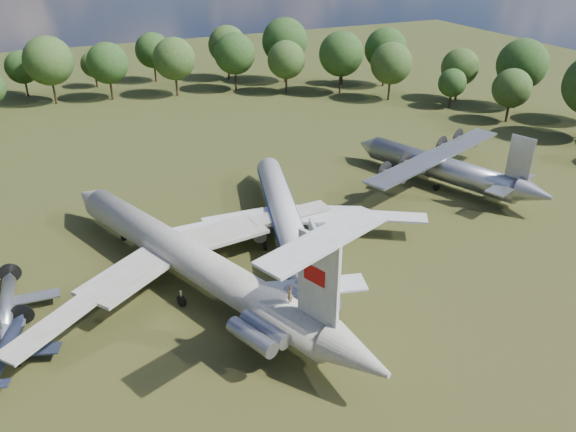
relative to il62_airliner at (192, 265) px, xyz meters
name	(u,v)px	position (x,y,z in m)	size (l,w,h in m)	color
ground	(196,270)	(1.13, 3.07, -2.74)	(300.00, 300.00, 0.00)	#253F15
il62_airliner	(192,265)	(0.00, 0.00, 0.00)	(43.05, 55.96, 5.49)	silver
tu104_jet	(286,227)	(13.62, 4.45, -0.28)	(36.94, 49.26, 4.93)	silver
an12_transport	(440,171)	(43.24, 11.51, -0.36)	(32.47, 36.29, 4.77)	#9C9EA4
small_prop_west	(4,356)	(-19.70, -5.48, -1.74)	(10.04, 13.69, 2.01)	black
small_prop_northwest	(7,306)	(-19.35, 2.78, -1.70)	(10.47, 14.27, 2.09)	#989AA0
person_on_il62	(290,294)	(5.67, -14.29, 3.70)	(0.69, 0.46, 1.90)	#99774E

